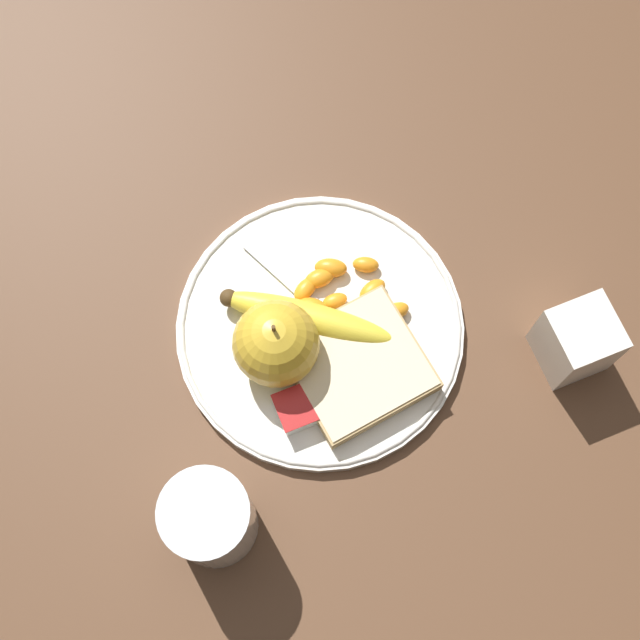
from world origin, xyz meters
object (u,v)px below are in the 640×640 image
Objects in this scene: apple at (276,344)px; bread_slice at (357,366)px; jam_packet at (302,407)px; condiment_caddy at (577,341)px; banana at (307,318)px; juice_glass at (211,520)px; fork at (322,311)px; plate at (320,328)px.

apple reaches higher than bread_slice.
jam_packet is 0.61× the size of condiment_caddy.
banana is at bearing 28.10° from apple.
condiment_caddy is (0.27, -0.04, 0.02)m from jam_packet.
juice_glass is 0.14m from jam_packet.
apple is 0.54× the size of fork.
banana is (0.15, 0.15, -0.02)m from juice_glass.
jam_packet is at bearing -57.31° from fork.
bread_slice is at bearing 26.25° from juice_glass.
bread_slice is 2.82× the size of jam_packet.
apple is 0.07m from fork.
jam_packet is (-0.07, -0.02, -0.00)m from bread_slice.
bread_slice is 0.07m from fork.
juice_glass is at bearing -148.31° from jam_packet.
apple is 0.68× the size of bread_slice.
plate is 0.22m from juice_glass.
condiment_caddy is (0.20, -0.06, 0.02)m from bread_slice.
apple reaches higher than fork.
juice_glass reaches higher than apple.
jam_packet is at bearing 31.69° from juice_glass.
banana is at bearing 144.69° from plate.
bread_slice is (0.02, -0.05, 0.02)m from plate.
fork is at bearing 60.36° from plate.
banana is 2.04× the size of condiment_caddy.
juice_glass reaches higher than bread_slice.
apple reaches higher than condiment_caddy.
apple is (0.11, 0.13, 0.00)m from juice_glass.
condiment_caddy is (0.22, -0.11, 0.03)m from plate.
juice_glass reaches higher than fork.
juice_glass reaches higher than jam_packet.
apple is at bearing -165.45° from plate.
banana is at bearing 152.14° from condiment_caddy.
banana is 0.26m from condiment_caddy.
fork is (0.17, 0.16, -0.04)m from juice_glass.
banana reaches higher than fork.
apple is 1.92× the size of jam_packet.
apple reaches higher than plate.
fork is 0.25m from condiment_caddy.
juice_glass is 1.35× the size of condiment_caddy.
bread_slice and jam_packet have the same top height.
jam_packet is (-0.04, -0.08, -0.01)m from banana.
bread_slice is 1.72× the size of condiment_caddy.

